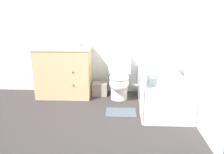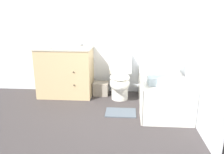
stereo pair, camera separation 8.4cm
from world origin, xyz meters
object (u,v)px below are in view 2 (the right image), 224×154
Objects in this scene: toilet at (120,79)px; tissue_box at (76,44)px; wastebasket at (101,89)px; bath_mat at (121,113)px; vanity_cabinet at (66,71)px; bathtub at (162,92)px; hand_towel_folded at (43,47)px; bath_towel_folded at (160,80)px; sink_faucet at (67,44)px.

tissue_box is at bearing 163.56° from toilet.
bath_mat is (0.40, -0.77, -0.11)m from wastebasket.
bathtub is (1.70, -0.42, -0.20)m from vanity_cabinet.
vanity_cabinet reaches higher than wastebasket.
hand_towel_folded reaches higher than bath_mat.
bath_towel_folded is 0.78m from bath_mat.
tissue_box reaches higher than toilet.
sink_faucet is at bearing 90.00° from vanity_cabinet.
toilet is at bearing 154.13° from bathtub.
wastebasket is (0.64, 0.05, -0.34)m from vanity_cabinet.
hand_towel_folded is (-0.32, -0.16, 0.47)m from vanity_cabinet.
toilet is 2.23× the size of bath_towel_folded.
toilet is at bearing 130.21° from bath_towel_folded.
sink_faucet is 1.01× the size of tissue_box.
tissue_box is (0.19, 0.16, 0.48)m from vanity_cabinet.
vanity_cabinet reaches higher than bath_towel_folded.
bath_mat is at bearing -22.35° from hand_towel_folded.
vanity_cabinet is 2.10× the size of bath_mat.
vanity_cabinet is at bearing 153.91° from bath_towel_folded.
tissue_box reaches higher than wastebasket.
bathtub is at bearing -20.94° from tissue_box.
hand_towel_folded is (-0.96, -0.21, 0.81)m from wastebasket.
vanity_cabinet is 0.59m from hand_towel_folded.
hand_towel_folded is at bearing -153.91° from vanity_cabinet.
tissue_box is at bearing -10.96° from sink_faucet.
sink_faucet is 1.90m from bath_towel_folded.
wastebasket is at bearing 138.86° from bath_towel_folded.
hand_towel_folded is (-2.02, 0.26, 0.67)m from bathtub.
bath_towel_folded reaches higher than bathtub.
vanity_cabinet is 3.79× the size of hand_towel_folded.
wastebasket is 1.07× the size of hand_towel_folded.
wastebasket is 1.98× the size of tissue_box.
hand_towel_folded is 0.55× the size of bath_mat.
tissue_box is at bearing 134.23° from bath_mat.
vanity_cabinet reaches higher than bathtub.
hand_towel_folded is 0.77× the size of bath_towel_folded.
tissue_box reaches higher than bathtub.
sink_faucet is 1.04m from wastebasket.
toilet is at bearing -4.57° from vanity_cabinet.
wastebasket is 1.27m from hand_towel_folded.
hand_towel_folded is 2.04m from bath_towel_folded.
sink_faucet is at bearing 148.49° from bath_towel_folded.
vanity_cabinet is at bearing 175.43° from toilet.
wastebasket is (-0.36, 0.13, -0.23)m from toilet.
bath_mat is (-0.66, -0.30, -0.25)m from bathtub.
tissue_box is 0.30× the size of bath_mat.
bath_towel_folded is at bearing -33.76° from tissue_box.
hand_towel_folded is at bearing -176.66° from toilet.
sink_faucet is at bearing 47.78° from hand_towel_folded.
bath_mat is at bearing -86.54° from toilet.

